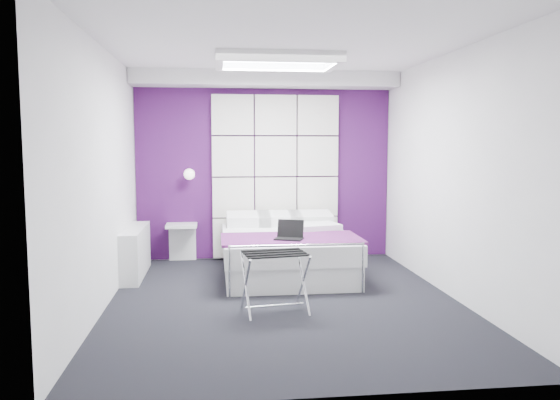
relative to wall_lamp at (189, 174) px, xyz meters
name	(u,v)px	position (x,y,z in m)	size (l,w,h in m)	color
floor	(284,301)	(1.05, -2.06, -1.22)	(4.40, 4.40, 0.00)	black
ceiling	(284,46)	(1.05, -2.06, 1.38)	(4.40, 4.40, 0.00)	white
wall_back	(265,167)	(1.05, 0.14, 0.08)	(3.60, 3.60, 0.00)	silver
wall_left	(102,178)	(-0.75, -2.06, 0.08)	(4.40, 4.40, 0.00)	silver
wall_right	(452,175)	(2.85, -2.06, 0.08)	(4.40, 4.40, 0.00)	silver
accent_wall	(265,167)	(1.05, 0.13, 0.08)	(3.58, 0.02, 2.58)	#401149
soffit	(266,79)	(1.05, -0.11, 1.28)	(3.58, 0.50, 0.20)	silver
headboard	(276,177)	(1.20, 0.08, -0.05)	(1.80, 0.08, 2.30)	white
skylight	(277,60)	(1.05, -1.46, 1.33)	(1.36, 0.86, 0.12)	white
wall_lamp	(189,174)	(0.00, 0.00, 0.00)	(0.15, 0.15, 0.15)	white
radiator	(136,252)	(-0.64, -0.76, -0.92)	(0.22, 1.20, 0.60)	silver
bed	(286,251)	(1.22, -0.89, -0.93)	(1.61, 1.94, 0.69)	silver
nightstand	(182,225)	(-0.12, -0.04, -0.71)	(0.42, 0.33, 0.05)	silver
luggage_rack	(275,282)	(0.92, -2.42, -0.93)	(0.60, 0.44, 0.59)	silver
laptop	(288,234)	(1.17, -1.47, -0.62)	(0.31, 0.22, 0.22)	black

